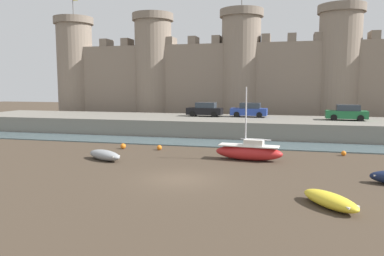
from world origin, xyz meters
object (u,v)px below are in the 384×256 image
(rowboat_foreground_right, at_px, (330,200))
(mooring_buoy_near_shore, at_px, (123,146))
(car_quay_centre_east, at_px, (249,110))
(car_quay_centre_west, at_px, (205,110))
(mooring_buoy_off_centre, at_px, (344,153))
(mooring_buoy_mid_mud, at_px, (159,148))
(sailboat_foreground_centre, at_px, (249,151))
(car_quay_east, at_px, (347,113))
(rowboat_midflat_left, at_px, (105,155))

(rowboat_foreground_right, height_order, mooring_buoy_near_shore, rowboat_foreground_right)
(mooring_buoy_near_shore, distance_m, car_quay_centre_east, 16.80)
(car_quay_centre_east, relative_size, car_quay_centre_west, 1.00)
(mooring_buoy_off_centre, bearing_deg, car_quay_centre_east, 124.16)
(mooring_buoy_mid_mud, height_order, car_quay_centre_east, car_quay_centre_east)
(rowboat_foreground_right, bearing_deg, sailboat_foreground_centre, 114.93)
(car_quay_centre_west, bearing_deg, sailboat_foreground_centre, -67.20)
(mooring_buoy_mid_mud, bearing_deg, car_quay_centre_east, 65.01)
(car_quay_east, bearing_deg, sailboat_foreground_centre, -121.33)
(car_quay_centre_west, bearing_deg, rowboat_midflat_left, -101.74)
(rowboat_foreground_right, distance_m, car_quay_centre_west, 27.67)
(rowboat_midflat_left, xyz_separation_m, car_quay_centre_west, (3.74, 18.02, 2.17))
(rowboat_foreground_right, relative_size, rowboat_midflat_left, 0.94)
(mooring_buoy_mid_mud, distance_m, car_quay_centre_west, 13.39)
(mooring_buoy_near_shore, relative_size, car_quay_east, 0.11)
(sailboat_foreground_centre, bearing_deg, car_quay_centre_west, 112.80)
(mooring_buoy_off_centre, bearing_deg, mooring_buoy_near_shore, -176.11)
(mooring_buoy_near_shore, bearing_deg, rowboat_midflat_left, -82.09)
(rowboat_foreground_right, xyz_separation_m, sailboat_foreground_centre, (-4.52, 9.73, 0.30))
(car_quay_east, bearing_deg, mooring_buoy_near_shore, -148.28)
(rowboat_foreground_right, bearing_deg, mooring_buoy_near_shore, 142.26)
(car_quay_east, bearing_deg, mooring_buoy_mid_mud, -143.97)
(mooring_buoy_off_centre, xyz_separation_m, mooring_buoy_mid_mud, (-14.73, -1.04, 0.02))
(rowboat_foreground_right, relative_size, mooring_buoy_mid_mud, 7.51)
(mooring_buoy_near_shore, distance_m, mooring_buoy_off_centre, 17.98)
(rowboat_midflat_left, xyz_separation_m, car_quay_centre_east, (8.84, 18.38, 2.17))
(rowboat_foreground_right, relative_size, sailboat_foreground_centre, 0.60)
(rowboat_foreground_right, bearing_deg, car_quay_centre_east, 103.10)
(car_quay_east, bearing_deg, mooring_buoy_off_centre, -99.17)
(rowboat_foreground_right, xyz_separation_m, car_quay_east, (4.25, 24.14, 2.21))
(car_quay_centre_west, bearing_deg, car_quay_centre_east, 4.01)
(car_quay_centre_east, bearing_deg, rowboat_foreground_right, -76.90)
(car_quay_centre_east, relative_size, car_quay_east, 1.00)
(mooring_buoy_mid_mud, bearing_deg, rowboat_midflat_left, -117.55)
(rowboat_foreground_right, height_order, sailboat_foreground_centre, sailboat_foreground_centre)
(mooring_buoy_near_shore, xyz_separation_m, mooring_buoy_off_centre, (17.94, 1.22, -0.04))
(mooring_buoy_off_centre, relative_size, car_quay_centre_east, 0.09)
(rowboat_midflat_left, height_order, mooring_buoy_mid_mud, rowboat_midflat_left)
(sailboat_foreground_centre, bearing_deg, rowboat_midflat_left, -166.43)
(sailboat_foreground_centre, xyz_separation_m, car_quay_centre_west, (-6.53, 15.54, 1.91))
(mooring_buoy_mid_mud, relative_size, car_quay_centre_east, 0.10)
(mooring_buoy_mid_mud, distance_m, car_quay_centre_east, 15.06)
(sailboat_foreground_centre, bearing_deg, mooring_buoy_mid_mud, 162.65)
(rowboat_midflat_left, relative_size, car_quay_centre_east, 0.82)
(mooring_buoy_mid_mud, bearing_deg, rowboat_foreground_right, -44.76)
(sailboat_foreground_centre, height_order, mooring_buoy_mid_mud, sailboat_foreground_centre)
(mooring_buoy_near_shore, height_order, mooring_buoy_off_centre, mooring_buoy_near_shore)
(mooring_buoy_mid_mud, xyz_separation_m, car_quay_centre_west, (1.19, 13.13, 2.34))
(rowboat_midflat_left, relative_size, sailboat_foreground_centre, 0.64)
(rowboat_foreground_right, distance_m, car_quay_centre_east, 26.40)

